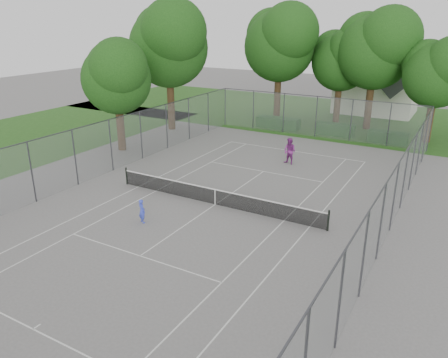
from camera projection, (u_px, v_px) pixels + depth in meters
The scene contains 17 objects.
ground at pixel (215, 205), 24.24m from camera, with size 120.00×120.00×0.00m, color slate.
grass_far at pixel (343, 117), 45.41m from camera, with size 60.00×20.00×0.00m, color #214D16.
court_markings at pixel (215, 205), 24.24m from camera, with size 11.03×23.83×0.01m.
tennis_net at pixel (215, 196), 24.06m from camera, with size 12.87×0.10×1.10m.
perimeter_fence at pixel (215, 174), 23.61m from camera, with size 18.08×34.08×3.52m.
tree_far_left at pixel (280, 40), 41.73m from camera, with size 7.81×7.13×11.22m.
tree_far_midleft at pixel (342, 57), 41.09m from camera, with size 6.35×5.80×9.13m.
tree_far_midright at pixel (377, 46), 38.11m from camera, with size 7.52×6.86×10.81m.
tree_far_right at pixel (439, 70), 34.31m from camera, with size 5.96×5.45×8.57m.
tree_side_back at pixel (169, 41), 37.86m from camera, with size 7.95×7.25×11.42m.
tree_side_front at pixel (116, 74), 32.21m from camera, with size 5.93×5.42×8.53m.
hedge_left at pixel (278, 123), 40.79m from camera, with size 4.01×1.20×1.00m, color #164215.
hedge_mid at pixel (335, 129), 38.38m from camera, with size 3.30×0.94×1.04m, color #164215.
hedge_right at pixel (388, 137), 36.07m from camera, with size 3.11×1.14×0.93m, color #164215.
house at pixel (378, 75), 46.47m from camera, with size 8.03×6.22×10.00m.
girl_player at pixel (142, 211), 21.95m from camera, with size 0.46×0.30×1.25m, color blue.
woman_player at pixel (290, 151), 30.65m from camera, with size 0.91×0.71×1.87m, color #812B7D.
Camera 1 is at (11.44, -19.06, 9.78)m, focal length 35.00 mm.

